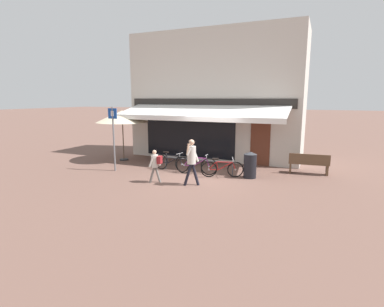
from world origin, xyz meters
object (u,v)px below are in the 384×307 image
(bicycle_red, at_px, (222,169))
(cafe_parasol, at_px, (122,116))
(pedestrian_child, at_px, (155,162))
(parking_sign, at_px, (113,133))
(park_bench, at_px, (309,163))
(litter_bin, at_px, (250,165))
(bicycle_black, at_px, (171,162))
(bicycle_purple, at_px, (196,165))
(pedestrian_adult, at_px, (192,157))

(bicycle_red, bearing_deg, cafe_parasol, 145.18)
(pedestrian_child, height_order, cafe_parasol, cafe_parasol)
(cafe_parasol, bearing_deg, pedestrian_child, -39.42)
(parking_sign, bearing_deg, park_bench, 19.37)
(litter_bin, height_order, cafe_parasol, cafe_parasol)
(park_bench, bearing_deg, litter_bin, -148.68)
(bicycle_black, xyz_separation_m, park_bench, (5.53, 1.76, 0.09))
(bicycle_purple, height_order, pedestrian_adult, pedestrian_adult)
(bicycle_red, xyz_separation_m, litter_bin, (1.03, 0.40, 0.17))
(bicycle_red, bearing_deg, pedestrian_adult, -136.29)
(litter_bin, bearing_deg, park_bench, 36.34)
(litter_bin, bearing_deg, pedestrian_child, -145.68)
(pedestrian_child, bearing_deg, cafe_parasol, -46.34)
(bicycle_black, height_order, litter_bin, litter_bin)
(bicycle_black, relative_size, bicycle_purple, 1.00)
(bicycle_black, bearing_deg, pedestrian_adult, -38.14)
(bicycle_purple, relative_size, bicycle_red, 1.09)
(cafe_parasol, bearing_deg, bicycle_red, -12.69)
(bicycle_purple, bearing_deg, pedestrian_child, -125.42)
(bicycle_purple, height_order, bicycle_red, bicycle_purple)
(pedestrian_adult, xyz_separation_m, park_bench, (3.82, 3.45, -0.59))
(litter_bin, xyz_separation_m, park_bench, (2.11, 1.56, -0.07))
(bicycle_purple, distance_m, bicycle_red, 1.15)
(bicycle_purple, relative_size, litter_bin, 1.68)
(bicycle_purple, height_order, parking_sign, parking_sign)
(bicycle_black, xyz_separation_m, bicycle_red, (2.39, -0.20, -0.02))
(bicycle_black, xyz_separation_m, parking_sign, (-2.25, -0.98, 1.31))
(bicycle_purple, xyz_separation_m, parking_sign, (-3.49, -0.86, 1.30))
(parking_sign, bearing_deg, bicycle_black, 23.52)
(pedestrian_child, xyz_separation_m, parking_sign, (-2.59, 0.92, 0.90))
(bicycle_purple, xyz_separation_m, park_bench, (4.29, 1.87, 0.08))
(parking_sign, relative_size, cafe_parasol, 1.07)
(bicycle_purple, distance_m, pedestrian_adult, 1.78)
(bicycle_black, xyz_separation_m, bicycle_purple, (1.24, -0.11, 0.01))
(park_bench, bearing_deg, bicycle_red, -153.20)
(pedestrian_child, bearing_deg, bicycle_red, -147.14)
(pedestrian_adult, height_order, park_bench, pedestrian_adult)
(bicycle_purple, bearing_deg, bicycle_black, 166.12)
(bicycle_black, distance_m, park_bench, 5.81)
(litter_bin, xyz_separation_m, parking_sign, (-5.67, -1.18, 1.15))
(bicycle_red, relative_size, parking_sign, 0.59)
(pedestrian_adult, xyz_separation_m, cafe_parasol, (-5.01, 2.78, 1.18))
(bicycle_red, relative_size, park_bench, 1.00)
(bicycle_red, height_order, park_bench, park_bench)
(cafe_parasol, xyz_separation_m, park_bench, (8.83, 0.68, -1.76))
(parking_sign, height_order, park_bench, parking_sign)
(bicycle_black, xyz_separation_m, cafe_parasol, (-3.29, 1.08, 1.85))
(pedestrian_adult, bearing_deg, bicycle_red, -121.81)
(bicycle_black, bearing_deg, pedestrian_child, -73.37)
(pedestrian_child, distance_m, park_bench, 6.36)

